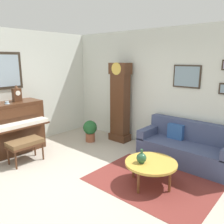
{
  "coord_description": "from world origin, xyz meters",
  "views": [
    {
      "loc": [
        2.8,
        -2.43,
        2.11
      ],
      "look_at": [
        -0.25,
        1.06,
        1.04
      ],
      "focal_mm": 36.9,
      "sensor_mm": 36.0,
      "label": 1
    }
  ],
  "objects_px": {
    "grandfather_clock": "(120,105)",
    "potted_plant": "(90,130)",
    "piano_bench": "(25,144)",
    "couch": "(186,148)",
    "green_jug": "(141,158)",
    "coffee_table": "(151,164)",
    "piano": "(10,128)",
    "mantel_clock": "(17,94)",
    "teacup": "(7,103)"
  },
  "relations": [
    {
      "from": "mantel_clock",
      "to": "piano",
      "type": "bearing_deg",
      "value": -90.38
    },
    {
      "from": "coffee_table",
      "to": "green_jug",
      "type": "relative_size",
      "value": 3.67
    },
    {
      "from": "piano",
      "to": "mantel_clock",
      "type": "bearing_deg",
      "value": 89.62
    },
    {
      "from": "piano",
      "to": "teacup",
      "type": "relative_size",
      "value": 12.41
    },
    {
      "from": "green_jug",
      "to": "mantel_clock",
      "type": "bearing_deg",
      "value": -169.99
    },
    {
      "from": "piano",
      "to": "piano_bench",
      "type": "distance_m",
      "value": 0.75
    },
    {
      "from": "piano_bench",
      "to": "coffee_table",
      "type": "height_order",
      "value": "piano_bench"
    },
    {
      "from": "piano_bench",
      "to": "couch",
      "type": "xyz_separation_m",
      "value": [
        2.51,
        2.21,
        -0.09
      ]
    },
    {
      "from": "piano",
      "to": "coffee_table",
      "type": "relative_size",
      "value": 1.64
    },
    {
      "from": "grandfather_clock",
      "to": "mantel_clock",
      "type": "distance_m",
      "value": 2.48
    },
    {
      "from": "coffee_table",
      "to": "mantel_clock",
      "type": "relative_size",
      "value": 2.32
    },
    {
      "from": "piano",
      "to": "teacup",
      "type": "height_order",
      "value": "teacup"
    },
    {
      "from": "potted_plant",
      "to": "couch",
      "type": "bearing_deg",
      "value": 10.99
    },
    {
      "from": "couch",
      "to": "coffee_table",
      "type": "distance_m",
      "value": 1.26
    },
    {
      "from": "piano",
      "to": "coffee_table",
      "type": "distance_m",
      "value": 3.29
    },
    {
      "from": "grandfather_clock",
      "to": "potted_plant",
      "type": "bearing_deg",
      "value": -131.74
    },
    {
      "from": "piano",
      "to": "grandfather_clock",
      "type": "relative_size",
      "value": 0.71
    },
    {
      "from": "grandfather_clock",
      "to": "teacup",
      "type": "relative_size",
      "value": 17.5
    },
    {
      "from": "mantel_clock",
      "to": "grandfather_clock",
      "type": "bearing_deg",
      "value": 56.52
    },
    {
      "from": "couch",
      "to": "teacup",
      "type": "height_order",
      "value": "teacup"
    },
    {
      "from": "couch",
      "to": "potted_plant",
      "type": "xyz_separation_m",
      "value": [
        -2.4,
        -0.47,
        0.01
      ]
    },
    {
      "from": "piano_bench",
      "to": "grandfather_clock",
      "type": "distance_m",
      "value": 2.47
    },
    {
      "from": "grandfather_clock",
      "to": "coffee_table",
      "type": "relative_size",
      "value": 2.31
    },
    {
      "from": "coffee_table",
      "to": "green_jug",
      "type": "bearing_deg",
      "value": -128.96
    },
    {
      "from": "piano",
      "to": "teacup",
      "type": "distance_m",
      "value": 0.61
    },
    {
      "from": "piano_bench",
      "to": "couch",
      "type": "distance_m",
      "value": 3.34
    },
    {
      "from": "piano_bench",
      "to": "coffee_table",
      "type": "distance_m",
      "value": 2.61
    },
    {
      "from": "teacup",
      "to": "green_jug",
      "type": "distance_m",
      "value": 3.14
    },
    {
      "from": "piano",
      "to": "grandfather_clock",
      "type": "height_order",
      "value": "grandfather_clock"
    },
    {
      "from": "piano_bench",
      "to": "mantel_clock",
      "type": "relative_size",
      "value": 1.84
    },
    {
      "from": "piano",
      "to": "coffee_table",
      "type": "xyz_separation_m",
      "value": [
        3.16,
        0.91,
        -0.21
      ]
    },
    {
      "from": "coffee_table",
      "to": "mantel_clock",
      "type": "xyz_separation_m",
      "value": [
        -3.16,
        -0.67,
        0.95
      ]
    },
    {
      "from": "grandfather_clock",
      "to": "teacup",
      "type": "distance_m",
      "value": 2.66
    },
    {
      "from": "mantel_clock",
      "to": "potted_plant",
      "type": "relative_size",
      "value": 0.68
    },
    {
      "from": "grandfather_clock",
      "to": "green_jug",
      "type": "height_order",
      "value": "grandfather_clock"
    },
    {
      "from": "piano_bench",
      "to": "mantel_clock",
      "type": "height_order",
      "value": "mantel_clock"
    },
    {
      "from": "teacup",
      "to": "green_jug",
      "type": "xyz_separation_m",
      "value": [
        2.95,
        0.83,
        -0.69
      ]
    },
    {
      "from": "mantel_clock",
      "to": "potted_plant",
      "type": "distance_m",
      "value": 1.96
    },
    {
      "from": "teacup",
      "to": "potted_plant",
      "type": "bearing_deg",
      "value": 67.26
    },
    {
      "from": "grandfather_clock",
      "to": "potted_plant",
      "type": "xyz_separation_m",
      "value": [
        -0.52,
        -0.58,
        -0.64
      ]
    },
    {
      "from": "grandfather_clock",
      "to": "couch",
      "type": "relative_size",
      "value": 1.07
    },
    {
      "from": "couch",
      "to": "piano_bench",
      "type": "bearing_deg",
      "value": -138.69
    },
    {
      "from": "teacup",
      "to": "potted_plant",
      "type": "relative_size",
      "value": 0.21
    },
    {
      "from": "piano",
      "to": "mantel_clock",
      "type": "relative_size",
      "value": 3.79
    },
    {
      "from": "piano",
      "to": "grandfather_clock",
      "type": "xyz_separation_m",
      "value": [
        1.36,
        2.28,
        0.37
      ]
    },
    {
      "from": "piano_bench",
      "to": "coffee_table",
      "type": "bearing_deg",
      "value": 21.3
    },
    {
      "from": "piano",
      "to": "grandfather_clock",
      "type": "bearing_deg",
      "value": 59.3
    },
    {
      "from": "grandfather_clock",
      "to": "piano_bench",
      "type": "bearing_deg",
      "value": -105.19
    },
    {
      "from": "couch",
      "to": "green_jug",
      "type": "bearing_deg",
      "value": -97.52
    },
    {
      "from": "piano",
      "to": "green_jug",
      "type": "relative_size",
      "value": 6.0
    }
  ]
}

